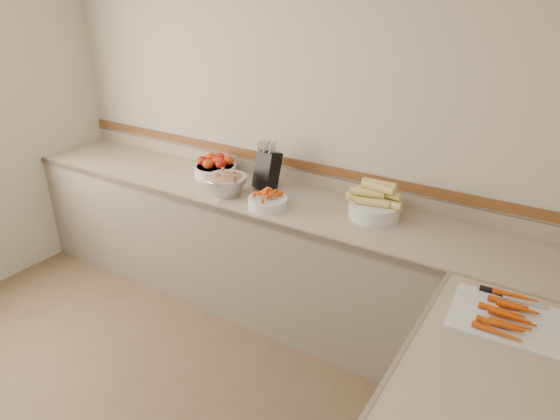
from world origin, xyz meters
The scene contains 8 objects.
back_wall centered at (0.00, 2.00, 1.30)m, with size 4.00×4.00×0.00m, color #B5AC95.
counter_back centered at (0.00, 1.68, 0.45)m, with size 4.00×0.65×1.08m.
knife_block centered at (-0.04, 1.80, 1.04)m, with size 0.18×0.20×0.35m.
tomato_bowl centered at (-0.50, 1.79, 0.97)m, with size 0.32×0.32×0.16m.
cherry_tomato_bowl centered at (0.15, 1.53, 0.95)m, with size 0.26×0.26×0.14m.
corn_bowl centered at (0.78, 1.76, 0.98)m, with size 0.35×0.32×0.24m.
rhubarb_bowl centered at (-0.21, 1.55, 0.98)m, with size 0.29×0.29×0.17m.
cutting_board centered at (1.68, 1.09, 0.92)m, with size 0.49×0.40×0.07m.
Camera 1 is at (1.78, -0.93, 2.25)m, focal length 32.00 mm.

